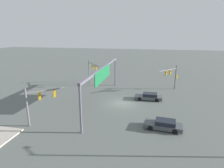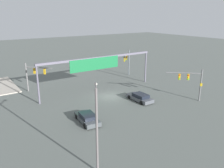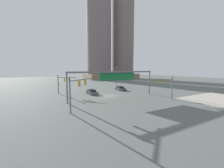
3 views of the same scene
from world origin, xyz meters
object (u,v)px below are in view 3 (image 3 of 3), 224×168
Objects in this scene: sedan_car_approaching at (92,92)px; traffic_signal_opposite_side at (63,81)px; traffic_signal_cross_street at (77,87)px; streetlamp_curved_arm at (116,75)px; traffic_signal_near_corner at (166,84)px; sedan_car_waiting_far at (120,88)px.

traffic_signal_opposite_side is at bearing -122.40° from sedan_car_approaching.
streetlamp_curved_arm reaches higher than traffic_signal_cross_street.
traffic_signal_opposite_side is (-19.12, 18.27, 0.02)m from traffic_signal_near_corner.
traffic_signal_near_corner is 1.00× the size of traffic_signal_opposite_side.
streetlamp_curved_arm is at bearing 8.76° from traffic_signal_cross_street.
traffic_signal_near_corner is 26.44m from traffic_signal_opposite_side.
traffic_signal_near_corner is 1.06× the size of sedan_car_approaching.
traffic_signal_opposite_side is 17.64m from sedan_car_waiting_far.
traffic_signal_opposite_side is 8.50m from sedan_car_approaching.
traffic_signal_cross_street is 1.17× the size of sedan_car_approaching.
traffic_signal_cross_street reaches higher than sedan_car_waiting_far.
traffic_signal_cross_street reaches higher than sedan_car_approaching.
traffic_signal_opposite_side is 0.67× the size of streetlamp_curved_arm.
traffic_signal_cross_street is at bearing -12.76° from streetlamp_curved_arm.
traffic_signal_cross_street is at bearing 43.97° from traffic_signal_near_corner.
traffic_signal_cross_street is 23.59m from sedan_car_waiting_far.
sedan_car_waiting_far is at bearing 101.40° from sedan_car_approaching.
traffic_signal_opposite_side is 0.91× the size of traffic_signal_cross_street.
streetlamp_curved_arm is at bearing 58.58° from traffic_signal_opposite_side.
traffic_signal_cross_street reaches higher than traffic_signal_opposite_side.
traffic_signal_opposite_side is 1.07× the size of sedan_car_approaching.
traffic_signal_near_corner is 16.34m from sedan_car_waiting_far.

